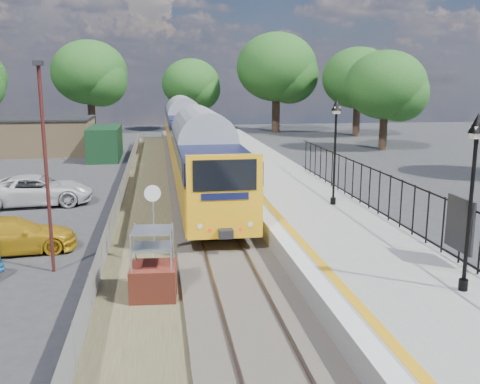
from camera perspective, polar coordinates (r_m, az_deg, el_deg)
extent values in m
plane|color=#2D2D30|center=(17.42, -0.72, -9.27)|extent=(120.00, 120.00, 0.00)
cube|color=#473F38|center=(26.91, -3.69, -1.44)|extent=(3.40, 80.00, 0.20)
cube|color=#4C472D|center=(24.90, -9.95, -2.86)|extent=(2.60, 70.00, 0.06)
cube|color=brown|center=(26.83, -5.23, -1.24)|extent=(0.07, 80.00, 0.14)
cube|color=brown|center=(26.95, -2.17, -1.14)|extent=(0.07, 80.00, 0.14)
cube|color=gray|center=(25.61, 6.10, -1.36)|extent=(5.00, 70.00, 0.90)
cube|color=silver|center=(25.04, 1.14, -0.53)|extent=(0.50, 70.00, 0.01)
cube|color=#EEA815|center=(25.13, 2.26, -0.50)|extent=(0.30, 70.00, 0.01)
cylinder|color=black|center=(15.29, 22.70, -9.11)|extent=(0.24, 0.24, 0.30)
cylinder|color=black|center=(14.76, 23.27, -2.37)|extent=(0.10, 0.10, 3.70)
cube|color=black|center=(14.44, 23.91, 5.16)|extent=(0.08, 0.08, 0.30)
cube|color=beige|center=(14.42, 23.96, 5.83)|extent=(0.26, 0.26, 0.30)
cone|color=black|center=(14.40, 24.04, 6.74)|extent=(0.44, 0.44, 0.50)
cylinder|color=black|center=(23.93, 9.90, -0.94)|extent=(0.24, 0.24, 0.30)
cylinder|color=black|center=(23.59, 10.06, 3.44)|extent=(0.10, 0.10, 3.70)
cube|color=black|center=(23.39, 10.23, 8.17)|extent=(0.08, 0.08, 0.30)
cube|color=beige|center=(23.38, 10.24, 8.59)|extent=(0.26, 0.26, 0.30)
cone|color=black|center=(23.37, 10.26, 9.15)|extent=(0.44, 0.44, 0.50)
cube|color=black|center=(20.89, 16.35, 1.37)|extent=(0.05, 26.00, 0.05)
cube|color=black|center=(17.11, 22.41, -3.20)|extent=(0.08, 1.40, 1.60)
cube|color=#A1855B|center=(49.31, -20.18, 5.58)|extent=(8.00, 6.00, 3.00)
cube|color=black|center=(49.18, -20.31, 7.37)|extent=(8.20, 6.20, 0.15)
cube|color=#13351C|center=(44.58, -14.19, 5.09)|extent=(2.40, 6.00, 2.60)
cylinder|color=#332319|center=(66.69, -15.52, 7.69)|extent=(0.88, 0.88, 3.85)
ellipsoid|color=#214D19|center=(66.55, -15.77, 12.18)|extent=(8.80, 8.80, 7.48)
cylinder|color=#332319|center=(68.39, -5.19, 7.87)|extent=(0.72, 0.72, 3.15)
ellipsoid|color=#214D19|center=(68.23, -5.26, 11.45)|extent=(7.20, 7.20, 6.12)
cylinder|color=#332319|center=(65.79, 3.84, 8.19)|extent=(0.96, 0.96, 4.20)
ellipsoid|color=#214D19|center=(65.68, 3.91, 13.16)|extent=(9.60, 9.60, 8.16)
cylinder|color=#332319|center=(62.37, 12.31, 7.43)|extent=(0.80, 0.80, 3.50)
ellipsoid|color=#214D19|center=(62.21, 12.50, 11.79)|extent=(8.00, 8.00, 6.80)
cylinder|color=#332319|center=(50.57, 15.01, 6.12)|extent=(0.72, 0.72, 3.15)
ellipsoid|color=#214D19|center=(50.35, 15.28, 10.97)|extent=(7.20, 7.20, 6.12)
cube|color=#EEA815|center=(28.78, -4.13, 2.66)|extent=(2.80, 20.00, 1.90)
cube|color=#0F1338|center=(28.61, -4.17, 5.23)|extent=(2.82, 20.00, 0.90)
cube|color=black|center=(28.61, -4.17, 5.23)|extent=(2.82, 18.00, 0.70)
cube|color=black|center=(29.00, -4.10, 0.35)|extent=(2.00, 18.00, 0.45)
cube|color=#EEA815|center=(49.19, -6.10, 6.44)|extent=(2.80, 20.00, 1.90)
cube|color=#0F1338|center=(49.09, -6.14, 7.95)|extent=(2.82, 20.00, 0.90)
cube|color=black|center=(49.09, -6.14, 7.95)|extent=(2.82, 18.00, 0.70)
cube|color=black|center=(49.32, -6.07, 5.08)|extent=(2.00, 18.00, 0.45)
cube|color=black|center=(18.54, -1.62, 1.79)|extent=(2.24, 0.04, 1.10)
cube|color=maroon|center=(16.02, -9.19, -9.42)|extent=(1.41, 1.41, 1.01)
cylinder|color=#999EA3|center=(18.58, -9.19, -3.94)|extent=(0.06, 0.06, 2.54)
cylinder|color=silver|center=(18.23, -9.32, -0.14)|extent=(0.57, 0.11, 0.57)
cylinder|color=#461A17|center=(18.31, -19.95, 2.01)|extent=(0.12, 0.12, 6.74)
cube|color=black|center=(18.08, -20.73, 12.74)|extent=(0.25, 0.50, 0.15)
imported|color=#C69317|center=(21.49, -23.14, -4.27)|extent=(4.78, 2.49, 1.32)
imported|color=silver|center=(29.17, -20.82, 0.18)|extent=(5.70, 3.00, 1.53)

